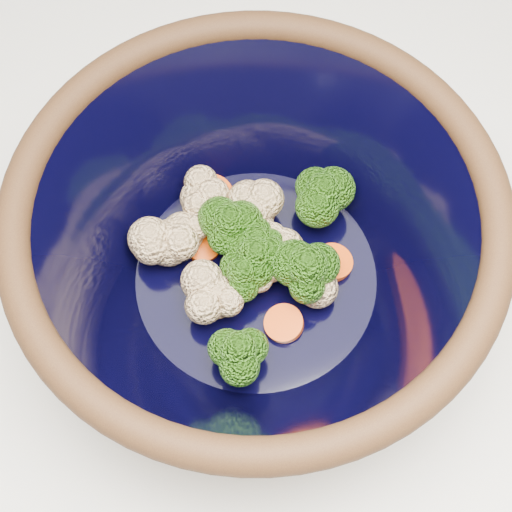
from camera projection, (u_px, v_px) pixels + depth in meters
name	position (u px, v px, depth m)	size (l,w,h in m)	color
ground	(225.00, 465.00, 1.36)	(3.00, 3.00, 0.00)	#9E7A54
counter	(212.00, 409.00, 0.96)	(1.20, 1.20, 0.90)	white
mixing_bowl	(256.00, 247.00, 0.47)	(0.37, 0.37, 0.14)	black
vegetable_pile	(254.00, 251.00, 0.50)	(0.15, 0.17, 0.06)	#608442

